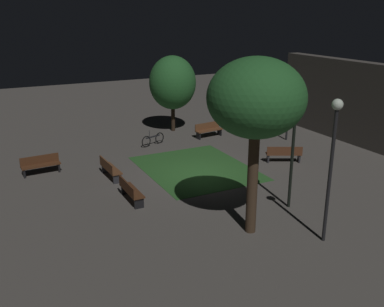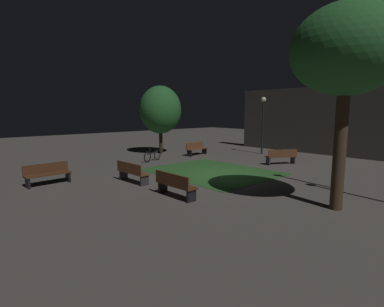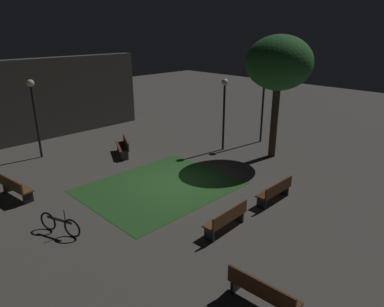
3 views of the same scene
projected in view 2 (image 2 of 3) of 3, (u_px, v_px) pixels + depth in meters
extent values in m
plane|color=#56514C|center=(221.00, 175.00, 14.18)|extent=(60.00, 60.00, 0.00)
cube|color=#2D6028|center=(212.00, 171.00, 14.92)|extent=(6.16, 4.98, 0.01)
cube|color=brown|center=(133.00, 172.00, 12.60)|extent=(1.82, 0.56, 0.06)
cube|color=brown|center=(129.00, 167.00, 12.42)|extent=(1.80, 0.14, 0.40)
cube|color=#2D2D33|center=(124.00, 175.00, 13.20)|extent=(0.10, 0.39, 0.42)
cube|color=#2D2D33|center=(144.00, 181.00, 12.07)|extent=(0.10, 0.39, 0.42)
cube|color=#512D19|center=(176.00, 185.00, 10.45)|extent=(1.80, 0.50, 0.06)
cube|color=#512D19|center=(172.00, 179.00, 10.27)|extent=(1.80, 0.08, 0.40)
cube|color=black|center=(163.00, 187.00, 11.07)|extent=(0.08, 0.38, 0.42)
cube|color=black|center=(191.00, 196.00, 9.90)|extent=(0.08, 0.38, 0.42)
cube|color=#512D19|center=(48.00, 174.00, 12.16)|extent=(0.59, 1.83, 0.06)
cube|color=#512D19|center=(46.00, 168.00, 12.27)|extent=(0.17, 1.80, 0.40)
cube|color=black|center=(68.00, 177.00, 12.76)|extent=(0.39, 0.10, 0.42)
cube|color=black|center=(28.00, 183.00, 11.63)|extent=(0.39, 0.10, 0.42)
cube|color=brown|center=(281.00, 157.00, 16.93)|extent=(1.24, 1.82, 0.06)
cube|color=brown|center=(283.00, 153.00, 16.70)|extent=(0.87, 1.63, 0.40)
cube|color=#2D2D33|center=(268.00, 161.00, 16.76)|extent=(0.38, 0.25, 0.42)
cube|color=#2D2D33|center=(293.00, 160.00, 17.17)|extent=(0.38, 0.25, 0.42)
cube|color=brown|center=(197.00, 149.00, 20.42)|extent=(0.69, 1.84, 0.06)
cube|color=brown|center=(195.00, 145.00, 20.53)|extent=(0.28, 1.79, 0.40)
cube|color=black|center=(204.00, 151.00, 21.05)|extent=(0.39, 0.13, 0.42)
cube|color=black|center=(190.00, 153.00, 19.86)|extent=(0.39, 0.13, 0.42)
cylinder|color=#2D2116|center=(161.00, 137.00, 21.22)|extent=(0.25, 0.25, 2.32)
ellipsoid|color=#28662D|center=(160.00, 110.00, 20.94)|extent=(2.95, 2.95, 3.37)
cylinder|color=#423021|center=(340.00, 147.00, 8.93)|extent=(0.37, 0.37, 3.90)
ellipsoid|color=#28662D|center=(347.00, 50.00, 8.53)|extent=(3.23, 3.23, 2.64)
cylinder|color=black|center=(262.00, 128.00, 20.89)|extent=(0.12, 0.12, 3.69)
sphere|color=#F2EDCC|center=(263.00, 100.00, 20.60)|extent=(0.36, 0.36, 0.36)
cylinder|color=black|center=(339.00, 144.00, 11.35)|extent=(0.12, 0.12, 3.56)
sphere|color=white|center=(343.00, 93.00, 11.08)|extent=(0.36, 0.36, 0.36)
torus|color=black|center=(157.00, 155.00, 18.43)|extent=(0.28, 0.64, 0.66)
torus|color=black|center=(147.00, 157.00, 17.53)|extent=(0.28, 0.64, 0.66)
cube|color=#232328|center=(152.00, 153.00, 17.95)|extent=(0.39, 0.99, 0.08)
cylinder|color=#232328|center=(150.00, 150.00, 17.70)|extent=(0.03, 0.03, 0.40)
cube|color=#4C4742|center=(313.00, 120.00, 21.36)|extent=(11.84, 0.80, 4.73)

